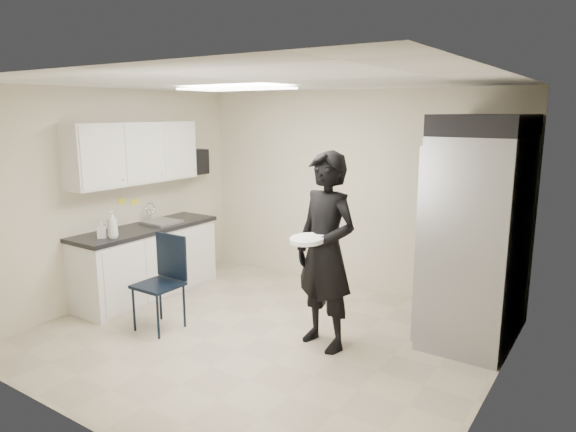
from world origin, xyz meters
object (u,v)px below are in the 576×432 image
Objects in this scene: folding_chair at (158,285)px; commercial_fridge at (479,239)px; man_tuxedo at (326,252)px; lower_counter at (147,263)px.

commercial_fridge is at bearing 30.99° from folding_chair.
lower_counter is at bearing -165.19° from man_tuxedo.
commercial_fridge is (3.78, 1.07, 0.62)m from lower_counter.
lower_counter is 2.66m from man_tuxedo.
lower_counter is 0.97× the size of man_tuxedo.
commercial_fridge is at bearing 15.88° from lower_counter.
man_tuxedo is at bearing 21.07° from folding_chair.
man_tuxedo is at bearing -137.82° from commercial_fridge.
lower_counter is at bearing 144.80° from folding_chair.
commercial_fridge is 1.60m from man_tuxedo.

